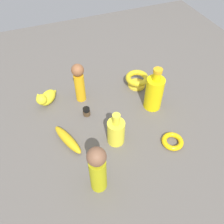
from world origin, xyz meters
TOP-DOWN VIEW (x-y plane):
  - ground at (0.00, 0.00)m, footprint 2.00×2.00m
  - bottle_tall at (0.21, 0.02)m, footprint 0.08×0.08m
  - bowl at (0.21, 0.18)m, footprint 0.12×0.12m
  - nail_polish_jar at (-0.09, 0.08)m, footprint 0.03×0.03m
  - bangle at (0.19, -0.20)m, footprint 0.09×0.09m
  - bottle_short at (-0.02, -0.10)m, footprint 0.07×0.07m
  - banana at (-0.21, -0.04)m, footprint 0.10×0.18m
  - person_figure_adult at (-0.09, 0.19)m, footprint 0.06×0.06m
  - person_figure_child at (-0.15, -0.26)m, footprint 0.08×0.08m
  - cat_figurine at (-0.24, 0.22)m, footprint 0.11×0.11m

SIDE VIEW (x-z plane):
  - ground at x=0.00m, z-range 0.00..0.00m
  - bangle at x=0.19m, z-range 0.00..0.02m
  - banana at x=-0.21m, z-range 0.00..0.04m
  - nail_polish_jar at x=-0.09m, z-range 0.00..0.04m
  - cat_figurine at x=-0.24m, z-range -0.01..0.08m
  - bowl at x=0.21m, z-range 0.01..0.07m
  - bottle_short at x=-0.02m, z-range -0.02..0.14m
  - bottle_tall at x=0.21m, z-range -0.02..0.19m
  - person_figure_adult at x=-0.09m, z-range 0.01..0.21m
  - person_figure_child at x=-0.15m, z-range 0.00..0.23m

